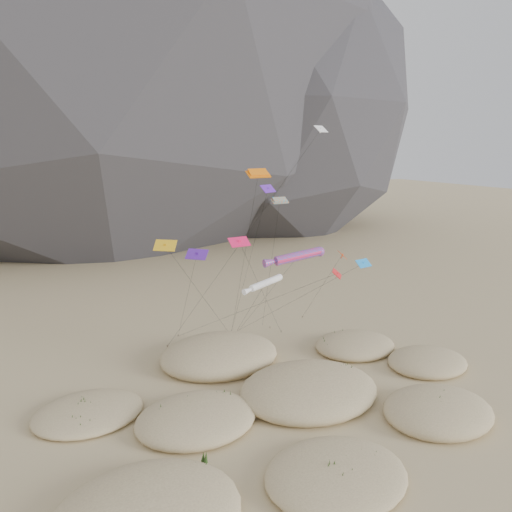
{
  "coord_description": "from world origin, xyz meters",
  "views": [
    {
      "loc": [
        -27.19,
        -36.99,
        27.12
      ],
      "look_at": [
        -1.07,
        12.0,
        14.45
      ],
      "focal_mm": 35.0,
      "sensor_mm": 36.0,
      "label": 1
    }
  ],
  "objects": [
    {
      "name": "orange_parafoil",
      "position": [
        -0.78,
        12.08,
        23.55
      ],
      "size": [
        4.16,
        13.98,
        24.32
      ],
      "color": "#D5640B",
      "rests_on": "ground"
    },
    {
      "name": "rainbow_tube_kite",
      "position": [
        4.83,
        12.7,
        13.61
      ],
      "size": [
        8.42,
        13.61,
        14.54
      ],
      "color": "#FF1A4D",
      "rests_on": "ground"
    },
    {
      "name": "kite_stakes",
      "position": [
        1.65,
        24.27,
        0.15
      ],
      "size": [
        22.7,
        6.14,
        0.3
      ],
      "color": "#3F2D1E",
      "rests_on": "ground"
    },
    {
      "name": "multi_parafoil",
      "position": [
        3.23,
        14.09,
        20.07
      ],
      "size": [
        5.13,
        12.11,
        20.8
      ],
      "color": "orange",
      "rests_on": "ground"
    },
    {
      "name": "ground",
      "position": [
        0.0,
        0.0,
        0.0
      ],
      "size": [
        500.0,
        500.0,
        0.0
      ],
      "primitive_type": "plane",
      "color": "#CCB789",
      "rests_on": "ground"
    },
    {
      "name": "dune_grass",
      "position": [
        -1.93,
        4.42,
        0.85
      ],
      "size": [
        40.52,
        28.49,
        1.54
      ],
      "color": "black",
      "rests_on": "ground"
    },
    {
      "name": "dunes",
      "position": [
        -2.94,
        4.31,
        0.7
      ],
      "size": [
        50.5,
        37.09,
        3.89
      ],
      "color": "#CCB789",
      "rests_on": "ground"
    },
    {
      "name": "delta_kites",
      "position": [
        0.6,
        11.16,
        16.5
      ],
      "size": [
        28.48,
        23.6,
        29.06
      ],
      "color": "#581FB5",
      "rests_on": "ground"
    },
    {
      "name": "white_tube_kite",
      "position": [
        -0.3,
        11.47,
        11.19
      ],
      "size": [
        6.26,
        12.88,
        11.84
      ],
      "color": "white",
      "rests_on": "ground"
    }
  ]
}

